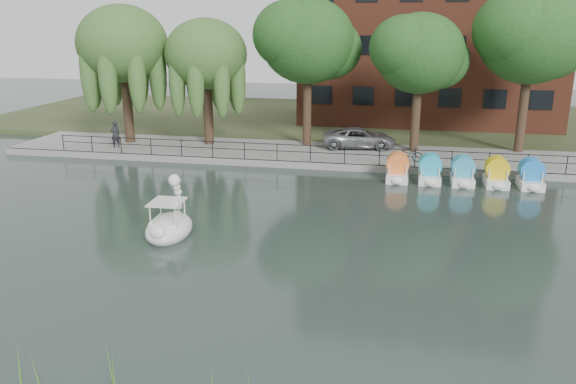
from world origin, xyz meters
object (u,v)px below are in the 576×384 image
(pedestrian, at_px, (115,132))
(swan_boat, at_px, (169,224))
(bicycle, at_px, (408,153))
(minivan, at_px, (359,136))

(pedestrian, relative_size, swan_boat, 0.69)
(bicycle, distance_m, swan_boat, 16.06)
(pedestrian, bearing_deg, minivan, 138.25)
(pedestrian, bearing_deg, bicycle, 126.73)
(bicycle, relative_size, pedestrian, 0.87)
(bicycle, xyz_separation_m, swan_boat, (-9.42, -13.00, -0.39))
(minivan, height_order, pedestrian, pedestrian)
(pedestrian, height_order, swan_boat, pedestrian)
(minivan, height_order, bicycle, minivan)
(swan_boat, bearing_deg, bicycle, 51.37)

